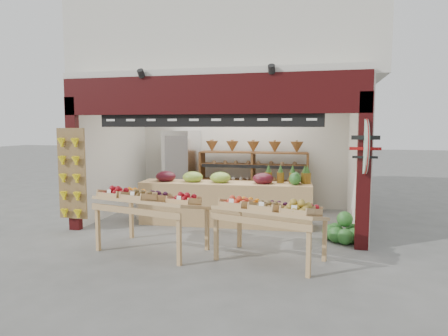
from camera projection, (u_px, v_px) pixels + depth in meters
ground at (220, 225)px, 8.46m from camera, size 60.00×60.00×0.00m
shop_structure at (236, 50)px, 9.61m from camera, size 6.36×5.12×5.40m
banana_board at (71, 176)px, 7.86m from camera, size 0.60×0.15×1.80m
gift_sign at (365, 147)px, 6.52m from camera, size 0.04×0.93×0.92m
back_shelving at (253, 166)px, 10.02m from camera, size 2.73×0.45×1.71m
refrigerator at (182, 168)px, 10.47m from camera, size 0.87×0.87×1.97m
cardboard_stack at (158, 207)px, 9.11m from camera, size 1.04×0.82×0.67m
mid_counter at (225, 201)px, 8.46m from camera, size 3.65×0.94×1.12m
display_table_left at (147, 200)px, 6.72m from camera, size 1.91×1.33×1.09m
display_table_right at (271, 210)px, 6.14m from camera, size 1.79×1.30×1.02m
watermelon_pile at (342, 231)px, 7.24m from camera, size 0.70×0.70×0.55m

